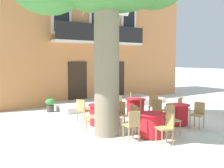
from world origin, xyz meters
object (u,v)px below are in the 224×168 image
(cafe_chair_middle_0, at_px, (167,126))
(cafe_chair_front_1, at_px, (108,107))
(cafe_chair_far_side_1, at_px, (198,113))
(cafe_table_near_tree, at_px, (135,107))
(cafe_chair_far_side_2, at_px, (183,107))
(cafe_chair_near_tree_2, at_px, (133,101))
(cafe_table_middle, at_px, (152,125))
(cafe_table_front, at_px, (100,114))
(ground_planter_left, at_px, (50,104))
(cafe_chair_near_tree_1, at_px, (154,105))
(cafe_chair_front_2, at_px, (82,109))
(cafe_table_far_side, at_px, (178,114))
(cafe_chair_near_tree_3, at_px, (118,104))
(cafe_chair_front_0, at_px, (119,112))
(cafe_chair_middle_2, at_px, (136,116))
(cafe_chair_front_3, at_px, (95,115))
(cafe_chair_middle_3, at_px, (132,124))
(cafe_chair_middle_1, at_px, (171,118))
(cafe_chair_near_tree_0, at_px, (138,107))
(cafe_chair_far_side_0, at_px, (167,114))
(cafe_chair_far_side_3, at_px, (158,109))

(cafe_chair_middle_0, xyz_separation_m, cafe_chair_front_1, (0.30, 3.40, 0.00))
(cafe_chair_front_1, relative_size, cafe_chair_far_side_1, 1.00)
(cafe_table_near_tree, relative_size, cafe_chair_far_side_2, 0.95)
(cafe_chair_near_tree_2, distance_m, cafe_chair_front_1, 1.88)
(cafe_chair_middle_0, bearing_deg, cafe_table_middle, 79.64)
(cafe_table_front, height_order, cafe_chair_far_side_2, cafe_chair_far_side_2)
(cafe_chair_middle_0, relative_size, cafe_chair_far_side_1, 1.00)
(cafe_chair_middle_0, distance_m, ground_planter_left, 6.49)
(cafe_chair_near_tree_1, xyz_separation_m, cafe_chair_front_2, (-2.95, 0.77, 0.00))
(cafe_table_near_tree, distance_m, cafe_chair_front_1, 1.39)
(cafe_table_middle, distance_m, cafe_table_far_side, 1.99)
(cafe_chair_near_tree_3, bearing_deg, cafe_chair_front_0, -124.74)
(cafe_chair_near_tree_1, bearing_deg, cafe_table_far_side, -98.20)
(cafe_chair_near_tree_2, bearing_deg, cafe_chair_near_tree_3, -166.75)
(cafe_chair_near_tree_1, bearing_deg, cafe_table_front, 177.36)
(cafe_chair_far_side_1, bearing_deg, cafe_chair_near_tree_3, 111.16)
(cafe_table_far_side, bearing_deg, cafe_chair_middle_2, 176.14)
(cafe_chair_front_1, distance_m, cafe_chair_front_3, 1.50)
(cafe_chair_near_tree_1, height_order, cafe_chair_middle_3, same)
(cafe_chair_front_0, bearing_deg, cafe_chair_front_1, 76.78)
(cafe_chair_middle_1, distance_m, cafe_chair_middle_2, 1.13)
(cafe_table_middle, bearing_deg, cafe_chair_near_tree_3, 73.25)
(cafe_table_near_tree, xyz_separation_m, cafe_table_middle, (-1.55, -2.63, 0.00))
(cafe_table_near_tree, xyz_separation_m, cafe_chair_near_tree_0, (-0.41, -0.63, 0.14))
(cafe_chair_near_tree_1, height_order, cafe_chair_front_3, same)
(cafe_chair_front_0, distance_m, cafe_chair_far_side_0, 1.69)
(cafe_chair_middle_1, relative_size, cafe_chair_middle_3, 1.00)
(cafe_chair_middle_3, bearing_deg, ground_planter_left, 92.53)
(cafe_chair_near_tree_3, distance_m, cafe_chair_middle_0, 3.92)
(cafe_chair_middle_3, relative_size, cafe_chair_far_side_0, 1.00)
(cafe_chair_far_side_3, bearing_deg, cafe_chair_near_tree_3, 110.44)
(cafe_chair_middle_1, xyz_separation_m, ground_planter_left, (-1.75, 5.79, -0.18))
(cafe_chair_front_0, bearing_deg, cafe_chair_near_tree_3, 55.26)
(cafe_chair_middle_2, distance_m, cafe_table_far_side, 1.90)
(cafe_chair_front_2, xyz_separation_m, ground_planter_left, (-0.16, 2.79, -0.18))
(cafe_chair_middle_1, relative_size, cafe_chair_front_1, 1.00)
(cafe_table_middle, xyz_separation_m, cafe_chair_far_side_1, (2.12, -0.09, 0.14))
(cafe_chair_middle_1, distance_m, cafe_table_front, 2.65)
(cafe_table_near_tree, xyz_separation_m, cafe_chair_front_2, (-2.39, 0.27, 0.14))
(cafe_chair_near_tree_1, height_order, cafe_chair_middle_1, same)
(cafe_chair_middle_1, height_order, cafe_chair_front_1, same)
(cafe_chair_near_tree_3, height_order, cafe_chair_far_side_3, same)
(cafe_chair_middle_0, bearing_deg, cafe_chair_middle_1, 35.91)
(cafe_chair_middle_3, height_order, cafe_chair_front_3, same)
(cafe_chair_near_tree_1, height_order, cafe_chair_front_0, same)
(cafe_chair_near_tree_3, distance_m, cafe_chair_front_0, 1.75)
(cafe_chair_middle_1, bearing_deg, cafe_chair_near_tree_1, 58.55)
(cafe_chair_near_tree_3, relative_size, cafe_chair_far_side_0, 1.00)
(ground_planter_left, bearing_deg, cafe_chair_front_2, -86.72)
(cafe_chair_near_tree_2, distance_m, cafe_chair_middle_1, 3.58)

